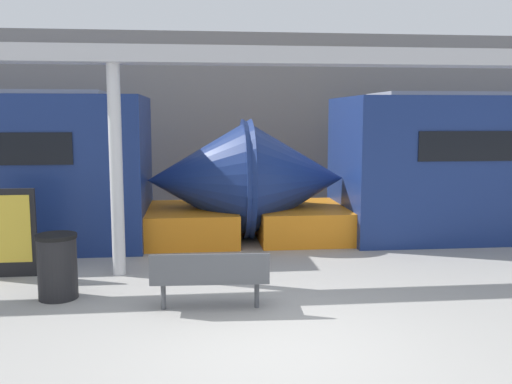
% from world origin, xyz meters
% --- Properties ---
extents(ground_plane, '(60.00, 60.00, 0.00)m').
position_xyz_m(ground_plane, '(0.00, 0.00, 0.00)').
color(ground_plane, '#9E9B96').
extents(station_wall, '(56.00, 0.20, 5.00)m').
position_xyz_m(station_wall, '(0.00, 9.95, 2.50)').
color(station_wall, gray).
rests_on(station_wall, ground_plane).
extents(bench_near, '(1.66, 0.52, 0.83)m').
position_xyz_m(bench_near, '(-0.79, 1.42, 0.49)').
color(bench_near, '#4C4F54').
rests_on(bench_near, ground_plane).
extents(trash_bin, '(0.60, 0.60, 0.97)m').
position_xyz_m(trash_bin, '(-3.02, 2.20, 0.49)').
color(trash_bin, black).
rests_on(trash_bin, ground_plane).
extents(poster_board, '(1.10, 0.07, 1.50)m').
position_xyz_m(poster_board, '(-4.19, 3.46, 0.76)').
color(poster_board, black).
rests_on(poster_board, ground_plane).
extents(support_column_near, '(0.22, 0.22, 3.55)m').
position_xyz_m(support_column_near, '(-2.29, 3.42, 1.77)').
color(support_column_near, silver).
rests_on(support_column_near, ground_plane).
extents(canopy_beam, '(28.00, 0.60, 0.28)m').
position_xyz_m(canopy_beam, '(-2.29, 3.42, 3.69)').
color(canopy_beam, '#B7B7BC').
rests_on(canopy_beam, support_column_near).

